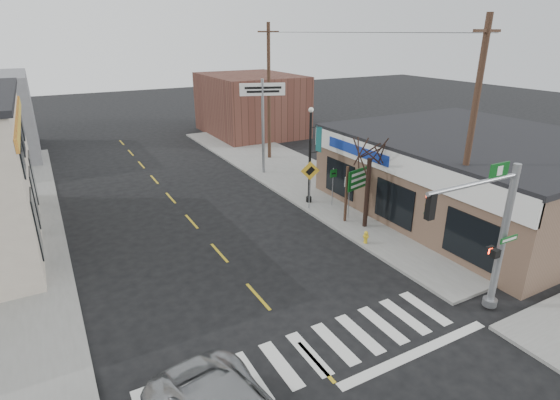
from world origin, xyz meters
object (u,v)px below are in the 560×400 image
traffic_signal_pole (493,227)px  utility_pole_far (269,92)px  guide_sign (358,184)px  lamp_post (311,149)px  fire_hydrant (366,237)px  utility_pole_near (470,141)px  dance_center_sign (263,103)px  bare_tree (371,145)px

traffic_signal_pole → utility_pole_far: bearing=82.8°
guide_sign → lamp_post: size_ratio=0.55×
fire_hydrant → utility_pole_near: (2.83, -2.60, 4.77)m
dance_center_sign → utility_pole_far: utility_pole_far is taller
fire_hydrant → utility_pole_near: bearing=-42.5°
traffic_signal_pole → guide_sign: traffic_signal_pole is taller
traffic_signal_pole → bare_tree: bearing=82.1°
utility_pole_far → lamp_post: bearing=-107.6°
utility_pole_near → utility_pole_far: size_ratio=1.00×
guide_sign → utility_pole_near: 6.19m
lamp_post → dance_center_sign: bearing=74.1°
bare_tree → utility_pole_far: utility_pole_far is taller
traffic_signal_pole → guide_sign: bearing=81.8°
bare_tree → guide_sign: bearing=79.1°
dance_center_sign → fire_hydrant: bearing=-73.6°
lamp_post → dance_center_sign: size_ratio=0.85×
utility_pole_far → traffic_signal_pole: bearing=-101.3°
guide_sign → traffic_signal_pole: bearing=-114.3°
traffic_signal_pole → utility_pole_near: size_ratio=0.55×
traffic_signal_pole → utility_pole_far: utility_pole_far is taller
traffic_signal_pole → dance_center_sign: bearing=88.2°
traffic_signal_pole → fire_hydrant: 6.78m
lamp_post → guide_sign: bearing=-90.1°
fire_hydrant → lamp_post: (0.58, 5.78, 2.84)m
fire_hydrant → lamp_post: bearing=84.3°
traffic_signal_pole → guide_sign: (1.30, 8.62, -1.36)m
lamp_post → bare_tree: lamp_post is taller
guide_sign → utility_pole_far: bearing=67.4°
traffic_signal_pole → guide_sign: size_ratio=1.84×
lamp_post → utility_pole_far: 10.10m
guide_sign → bare_tree: size_ratio=0.56×
traffic_signal_pole → fire_hydrant: (-0.09, 6.10, -2.95)m
guide_sign → dance_center_sign: size_ratio=0.47×
dance_center_sign → bare_tree: bearing=-67.7°
guide_sign → dance_center_sign: 10.11m
guide_sign → lamp_post: bearing=88.2°
fire_hydrant → utility_pole_near: 6.13m
fire_hydrant → dance_center_sign: dance_center_sign is taller
bare_tree → utility_pole_near: (1.63, -4.13, 0.88)m
fire_hydrant → lamp_post: 6.47m
traffic_signal_pole → utility_pole_near: (2.75, 3.51, 1.83)m
guide_sign → bare_tree: bearing=-116.6°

